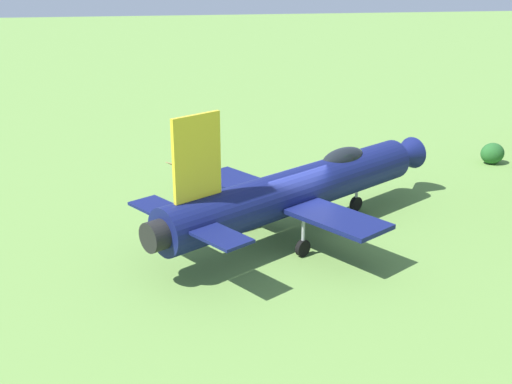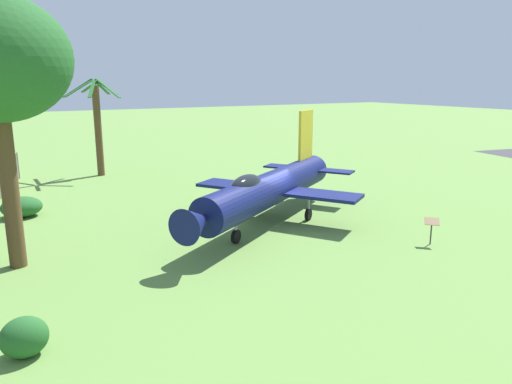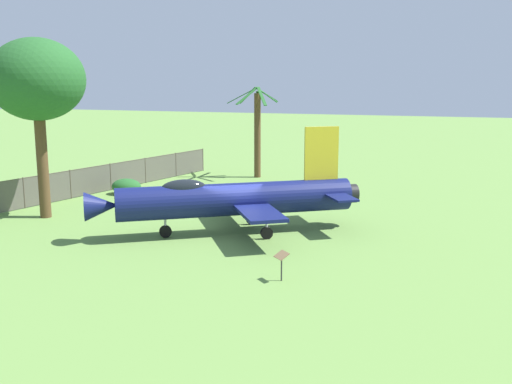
{
  "view_description": "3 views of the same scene",
  "coord_description": "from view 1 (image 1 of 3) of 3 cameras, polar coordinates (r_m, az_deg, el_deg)",
  "views": [
    {
      "loc": [
        5.11,
        21.92,
        9.73
      ],
      "look_at": [
        1.44,
        -0.26,
        1.66
      ],
      "focal_mm": 45.84,
      "sensor_mm": 36.0,
      "label": 1
    },
    {
      "loc": [
        -12.1,
        -19.58,
        6.85
      ],
      "look_at": [
        -1.1,
        -0.43,
        1.75
      ],
      "focal_mm": 33.95,
      "sensor_mm": 36.0,
      "label": 2
    },
    {
      "loc": [
        10.35,
        -27.32,
        7.66
      ],
      "look_at": [
        1.07,
        -0.04,
        2.17
      ],
      "focal_mm": 42.01,
      "sensor_mm": 36.0,
      "label": 3
    }
  ],
  "objects": [
    {
      "name": "ground_plane",
      "position": [
        24.52,
        3.43,
        -3.67
      ],
      "size": [
        200.0,
        200.0,
        0.0
      ],
      "primitive_type": "plane",
      "color": "#668E42"
    },
    {
      "name": "display_jet",
      "position": [
        24.12,
        4.13,
        0.45
      ],
      "size": [
        12.52,
        9.75,
        5.26
      ],
      "rotation": [
        0.0,
        0.0,
        3.72
      ],
      "color": "#111951",
      "rests_on": "ground_plane"
    },
    {
      "name": "shrub_by_tree",
      "position": [
        34.74,
        19.93,
        3.19
      ],
      "size": [
        1.18,
        0.98,
        1.06
      ],
      "color": "#235B26",
      "rests_on": "ground_plane"
    },
    {
      "name": "info_plaque",
      "position": [
        29.51,
        -7.2,
        2.08
      ],
      "size": [
        0.71,
        0.7,
        1.14
      ],
      "color": "#333333",
      "rests_on": "ground_plane"
    }
  ]
}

